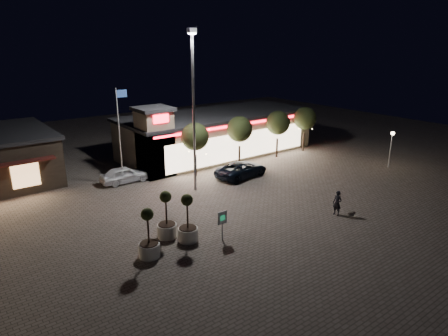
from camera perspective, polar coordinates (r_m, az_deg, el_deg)
ground at (r=25.34m, az=2.13°, el=-9.32°), size 90.00×90.00×0.00m
retail_building at (r=41.94m, az=-1.42°, el=4.95°), size 20.40×8.40×6.10m
floodlight_pole at (r=30.54m, az=-4.38°, el=9.23°), size 0.60×0.40×12.38m
flagpole at (r=33.55m, az=-14.63°, el=5.53°), size 0.95×0.10×8.00m
lamp_post_east at (r=40.48m, az=22.82°, el=3.42°), size 0.36×0.36×3.48m
string_tree_a at (r=34.74m, az=-4.17°, el=4.48°), size 2.42×2.42×4.79m
string_tree_b at (r=37.62m, az=2.25°, el=5.55°), size 2.42×2.42×4.79m
string_tree_c at (r=40.91m, az=7.71°, el=6.40°), size 2.42×2.42×4.79m
string_tree_d at (r=43.78m, az=11.48°, el=6.95°), size 2.42×2.42×4.79m
pickup_truck at (r=35.16m, az=2.52°, el=-0.18°), size 5.31×2.96×1.40m
white_sedan at (r=34.79m, az=-13.99°, el=-0.91°), size 4.17×1.89×1.39m
pedestrian at (r=28.57m, az=15.87°, el=-4.85°), size 0.46×0.66×1.75m
dog at (r=28.68m, az=17.84°, el=-6.23°), size 0.54×0.35×0.29m
planter_left at (r=22.83m, az=-10.68°, el=-10.34°), size 1.19×1.19×2.92m
planter_mid at (r=24.21m, az=-5.20°, el=-8.31°), size 1.22×1.22×2.99m
planter_right at (r=24.80m, az=-8.18°, el=-7.75°), size 1.22×1.22×2.99m
valet_sign at (r=23.94m, az=-0.24°, el=-7.47°), size 0.63×0.09×1.90m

